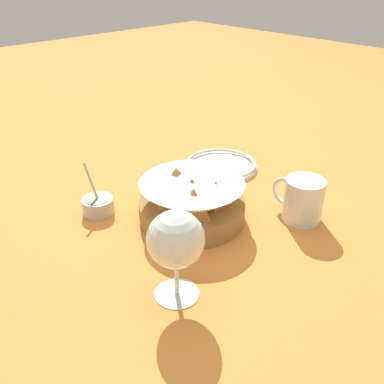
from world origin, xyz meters
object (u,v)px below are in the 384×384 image
object	(u,v)px
wine_glass	(176,242)
side_plate	(221,165)
food_basket	(191,202)
beer_mug	(302,201)
sauce_cup	(98,205)

from	to	relation	value
wine_glass	side_plate	xyz separation A→B (m)	(0.26, -0.38, -0.09)
food_basket	beer_mug	distance (m)	0.22
food_basket	side_plate	size ratio (longest dim) A/B	1.17
sauce_cup	side_plate	size ratio (longest dim) A/B	0.56
food_basket	beer_mug	xyz separation A→B (m)	(-0.15, -0.16, 0.00)
sauce_cup	wine_glass	world-z (taller)	wine_glass
sauce_cup	side_plate	xyz separation A→B (m)	(-0.03, -0.33, -0.01)
beer_mug	food_basket	bearing A→B (deg)	46.61
wine_glass	side_plate	world-z (taller)	wine_glass
sauce_cup	food_basket	bearing A→B (deg)	-141.50
food_basket	sauce_cup	bearing A→B (deg)	38.50
sauce_cup	wine_glass	xyz separation A→B (m)	(-0.29, 0.05, 0.08)
food_basket	beer_mug	size ratio (longest dim) A/B	1.86
wine_glass	beer_mug	distance (m)	0.33
food_basket	wine_glass	world-z (taller)	wine_glass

